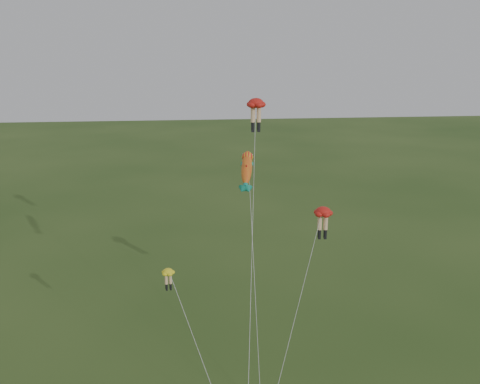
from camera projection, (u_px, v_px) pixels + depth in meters
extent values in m
ellipsoid|color=red|center=(256.00, 103.00, 42.75)|extent=(1.67, 1.67, 0.80)
cylinder|color=#F8C592|center=(253.00, 115.00, 42.96)|extent=(0.35, 0.35, 1.22)
cylinder|color=black|center=(253.00, 126.00, 43.20)|extent=(0.28, 0.28, 0.61)
cube|color=black|center=(253.00, 131.00, 43.30)|extent=(0.22, 0.36, 0.18)
cylinder|color=#F8C592|center=(259.00, 115.00, 43.03)|extent=(0.35, 0.35, 1.22)
cylinder|color=black|center=(259.00, 126.00, 43.27)|extent=(0.28, 0.28, 0.61)
cube|color=black|center=(259.00, 131.00, 43.37)|extent=(0.22, 0.36, 0.18)
cylinder|color=silver|center=(252.00, 242.00, 39.40)|extent=(2.10, 12.05, 19.98)
ellipsoid|color=red|center=(323.00, 211.00, 42.19)|extent=(1.65, 1.65, 0.78)
cylinder|color=#F8C592|center=(320.00, 223.00, 42.42)|extent=(0.35, 0.35, 1.19)
cylinder|color=black|center=(319.00, 233.00, 42.65)|extent=(0.27, 0.27, 0.59)
cube|color=black|center=(319.00, 238.00, 42.75)|extent=(0.22, 0.36, 0.17)
cylinder|color=#F8C592|center=(326.00, 222.00, 42.44)|extent=(0.35, 0.35, 1.19)
cylinder|color=black|center=(325.00, 233.00, 42.67)|extent=(0.27, 0.27, 0.59)
cube|color=black|center=(325.00, 238.00, 42.77)|extent=(0.22, 0.36, 0.17)
cylinder|color=silver|center=(299.00, 304.00, 38.75)|extent=(5.75, 9.59, 11.75)
ellipsoid|color=yellow|center=(168.00, 272.00, 37.12)|extent=(1.09, 1.09, 0.47)
cylinder|color=#F8C592|center=(166.00, 279.00, 37.23)|extent=(0.21, 0.21, 0.72)
cylinder|color=black|center=(167.00, 286.00, 37.37)|extent=(0.16, 0.16, 0.36)
cube|color=black|center=(167.00, 289.00, 37.44)|extent=(0.15, 0.23, 0.11)
cylinder|color=#F8C592|center=(170.00, 279.00, 37.31)|extent=(0.21, 0.21, 0.72)
cylinder|color=black|center=(171.00, 286.00, 37.45)|extent=(0.16, 0.16, 0.36)
cube|color=black|center=(171.00, 289.00, 37.51)|extent=(0.15, 0.23, 0.11)
cylinder|color=silver|center=(195.00, 341.00, 36.40)|extent=(3.48, 4.27, 9.07)
ellipsoid|color=gold|center=(247.00, 168.00, 39.62)|extent=(1.44, 3.10, 2.71)
sphere|color=gold|center=(247.00, 168.00, 39.62)|extent=(1.12, 1.41, 1.27)
cone|color=#158C76|center=(247.00, 168.00, 39.62)|extent=(0.91, 1.29, 1.22)
cone|color=#158C76|center=(247.00, 168.00, 39.62)|extent=(0.91, 1.29, 1.22)
cone|color=#158C76|center=(247.00, 168.00, 39.62)|extent=(0.52, 0.72, 0.68)
cone|color=#158C76|center=(247.00, 168.00, 39.62)|extent=(0.52, 0.72, 0.68)
cone|color=red|center=(247.00, 168.00, 39.62)|extent=(0.55, 0.73, 0.67)
cylinder|color=silver|center=(254.00, 282.00, 38.33)|extent=(0.23, 6.93, 15.27)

